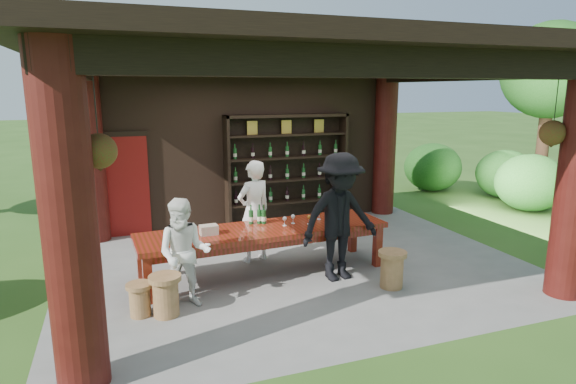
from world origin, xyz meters
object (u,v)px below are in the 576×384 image
object	(u,v)px
guest_woman	(184,253)
tasting_table	(264,235)
wine_shelf	(287,170)
stool_far_left	(140,299)
host	(254,211)
napkin_basket	(209,230)
stool_near_left	(166,294)
stool_near_right	(392,268)
guest_man	(340,217)

from	to	relation	value
guest_woman	tasting_table	bearing A→B (deg)	45.67
wine_shelf	stool_far_left	xyz separation A→B (m)	(-3.27, -3.52, -0.94)
guest_woman	host	bearing A→B (deg)	62.30
napkin_basket	wine_shelf	bearing A→B (deg)	50.95
stool_near_left	stool_near_right	world-z (taller)	stool_near_right
stool_far_left	guest_woman	distance (m)	0.79
stool_near_left	napkin_basket	bearing A→B (deg)	50.58
tasting_table	stool_far_left	world-z (taller)	tasting_table
host	guest_woman	size ratio (longest dim) A/B	1.16
guest_woman	napkin_basket	size ratio (longest dim) A/B	5.69
stool_near_right	host	bearing A→B (deg)	131.44
napkin_basket	guest_woman	bearing A→B (deg)	-123.30
stool_near_left	host	distance (m)	2.35
stool_far_left	guest_woman	xyz separation A→B (m)	(0.60, 0.10, 0.51)
tasting_table	wine_shelf	bearing A→B (deg)	63.45
tasting_table	host	size ratio (longest dim) A/B	2.29
stool_far_left	host	size ratio (longest dim) A/B	0.25
napkin_basket	host	bearing A→B (deg)	37.93
host	stool_near_left	bearing A→B (deg)	25.43
stool_near_left	stool_far_left	distance (m)	0.34
guest_man	host	bearing A→B (deg)	123.38
host	guest_man	xyz separation A→B (m)	(0.99, -1.22, 0.12)
stool_far_left	guest_man	world-z (taller)	guest_man
tasting_table	guest_woman	world-z (taller)	guest_woman
wine_shelf	tasting_table	distance (m)	3.04
stool_near_left	host	xyz separation A→B (m)	(1.63, 1.60, 0.57)
wine_shelf	guest_woman	bearing A→B (deg)	-127.95
stool_far_left	guest_man	xyz separation A→B (m)	(2.94, 0.27, 0.74)
stool_near_left	host	size ratio (longest dim) A/B	0.32
stool_far_left	guest_man	bearing A→B (deg)	5.31
wine_shelf	tasting_table	bearing A→B (deg)	-116.55
wine_shelf	stool_far_left	size ratio (longest dim) A/B	6.09
guest_man	napkin_basket	world-z (taller)	guest_man
stool_near_right	stool_far_left	distance (m)	3.54
guest_man	napkin_basket	size ratio (longest dim) A/B	7.49
stool_near_right	napkin_basket	bearing A→B (deg)	156.12
tasting_table	stool_near_right	size ratio (longest dim) A/B	7.16
wine_shelf	host	world-z (taller)	wine_shelf
wine_shelf	guest_man	world-z (taller)	wine_shelf
guest_woman	guest_man	size ratio (longest dim) A/B	0.76
wine_shelf	stool_near_right	xyz separation A→B (m)	(0.26, -3.81, -0.88)
wine_shelf	guest_man	xyz separation A→B (m)	(-0.32, -3.24, -0.20)
wine_shelf	stool_near_left	xyz separation A→B (m)	(-2.95, -3.62, -0.89)
stool_far_left	tasting_table	bearing A→B (deg)	23.62
guest_woman	stool_near_right	bearing A→B (deg)	8.70
stool_near_right	guest_woman	world-z (taller)	guest_woman
stool_near_right	napkin_basket	distance (m)	2.75
wine_shelf	stool_far_left	distance (m)	4.89
guest_man	napkin_basket	distance (m)	1.96
wine_shelf	host	bearing A→B (deg)	-123.01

